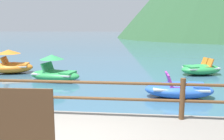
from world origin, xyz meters
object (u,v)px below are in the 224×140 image
(pedal_boat_0, at_px, (12,65))
(pedal_boat_6, at_px, (55,73))
(pedal_boat_3, at_px, (179,89))
(sign_board, at_px, (15,118))
(pedal_boat_1, at_px, (201,69))

(pedal_boat_0, relative_size, pedal_boat_6, 0.93)
(pedal_boat_0, height_order, pedal_boat_3, pedal_boat_0)
(sign_board, bearing_deg, pedal_boat_6, 104.97)
(pedal_boat_6, bearing_deg, sign_board, -75.03)
(pedal_boat_3, xyz_separation_m, pedal_boat_6, (-5.32, 2.21, 0.10))
(pedal_boat_0, height_order, pedal_boat_1, pedal_boat_0)
(sign_board, xyz_separation_m, pedal_boat_1, (5.16, 9.75, -0.84))
(pedal_boat_0, distance_m, pedal_boat_6, 3.41)
(pedal_boat_0, distance_m, pedal_boat_3, 9.16)
(pedal_boat_0, xyz_separation_m, pedal_boat_1, (10.15, 0.57, -0.15))
(pedal_boat_3, bearing_deg, pedal_boat_0, 154.97)
(pedal_boat_1, relative_size, pedal_boat_6, 0.93)
(pedal_boat_0, height_order, pedal_boat_6, pedal_boat_0)
(sign_board, distance_m, pedal_boat_1, 11.06)
(pedal_boat_0, bearing_deg, pedal_boat_1, 3.19)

